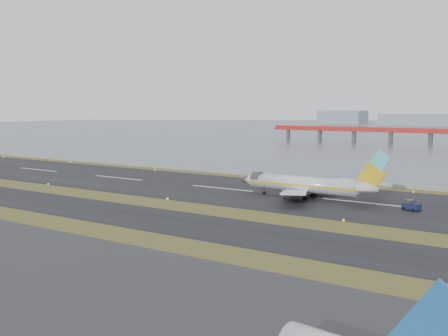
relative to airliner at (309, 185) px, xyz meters
The scene contains 6 objects.
ground 38.97m from the airliner, 134.91° to the right, with size 1000.00×1000.00×0.00m, color #3D4819.
taxiway_strip 48.19m from the airliner, 124.76° to the right, with size 1000.00×18.00×0.10m, color black.
runway_strip 27.73m from the airliner, behind, with size 1000.00×45.00×0.10m, color black.
seawall 42.62m from the airliner, 130.14° to the left, with size 1000.00×2.50×1.00m, color gray.
airliner is the anchor object (origin of this frame).
pushback_tug 24.99m from the airliner, ahead, with size 4.15×3.26×2.34m.
Camera 1 is at (87.73, -93.32, 22.00)m, focal length 45.00 mm.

